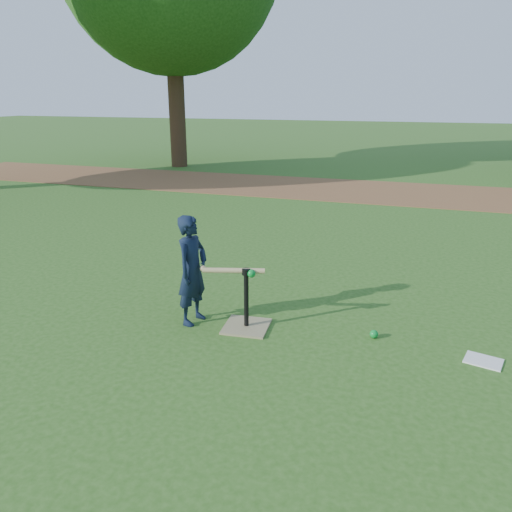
% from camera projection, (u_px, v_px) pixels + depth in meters
% --- Properties ---
extents(ground, '(80.00, 80.00, 0.00)m').
position_uv_depth(ground, '(266.00, 319.00, 5.10)').
color(ground, '#285116').
rests_on(ground, ground).
extents(dirt_strip, '(24.00, 3.00, 0.01)m').
position_uv_depth(dirt_strip, '(359.00, 191.00, 11.87)').
color(dirt_strip, brown).
rests_on(dirt_strip, ground).
extents(child, '(0.32, 0.44, 1.10)m').
position_uv_depth(child, '(192.00, 270.00, 4.89)').
color(child, black).
rests_on(child, ground).
extents(wiffle_ball_ground, '(0.08, 0.08, 0.08)m').
position_uv_depth(wiffle_ball_ground, '(374.00, 334.00, 4.70)').
color(wiffle_ball_ground, '#0B832B').
rests_on(wiffle_ball_ground, ground).
extents(clipboard, '(0.35, 0.30, 0.01)m').
position_uv_depth(clipboard, '(483.00, 361.00, 4.29)').
color(clipboard, white).
rests_on(clipboard, ground).
extents(batting_tee, '(0.47, 0.47, 0.61)m').
position_uv_depth(batting_tee, '(246.00, 317.00, 4.89)').
color(batting_tee, '#8E815A').
rests_on(batting_tee, ground).
extents(swing_action, '(0.63, 0.21, 0.09)m').
position_uv_depth(swing_action, '(234.00, 271.00, 4.76)').
color(swing_action, tan).
rests_on(swing_action, ground).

